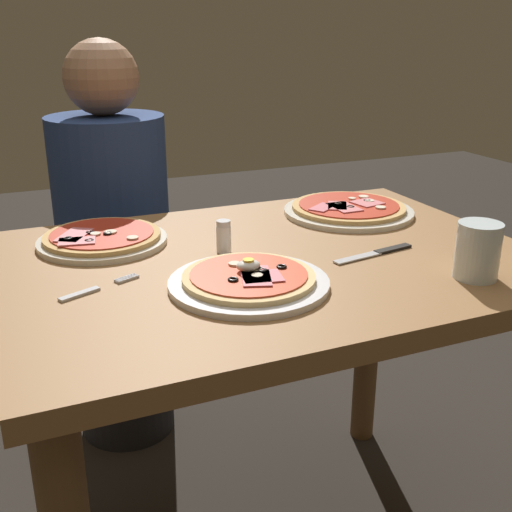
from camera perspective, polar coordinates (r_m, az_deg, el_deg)
name	(u,v)px	position (r m, az deg, el deg)	size (l,w,h in m)	color
dining_table	(271,318)	(1.32, 1.39, -5.67)	(1.05, 0.77, 0.77)	olive
pizza_foreground	(249,280)	(1.11, -0.64, -2.20)	(0.29, 0.29, 0.05)	white
pizza_across_left	(102,238)	(1.37, -13.78, 1.56)	(0.27, 0.27, 0.03)	silver
pizza_across_right	(349,209)	(1.56, 8.38, 4.21)	(0.32, 0.32, 0.03)	silver
water_glass_near	(477,255)	(1.21, 19.42, 0.12)	(0.08, 0.08, 0.10)	silver
fork	(94,289)	(1.13, -14.48, -2.94)	(0.15, 0.08, 0.00)	silver
knife	(379,252)	(1.30, 11.06, 0.33)	(0.20, 0.05, 0.01)	silver
salt_shaker	(224,237)	(1.27, -2.95, 1.77)	(0.03, 0.03, 0.07)	white
diner_person	(116,261)	(1.88, -12.56, -0.49)	(0.32, 0.32, 1.18)	black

